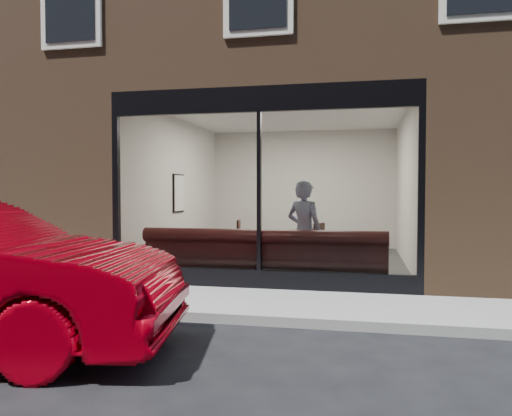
% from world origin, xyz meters
% --- Properties ---
extents(ground, '(120.00, 120.00, 0.00)m').
position_xyz_m(ground, '(0.00, 0.00, 0.00)').
color(ground, black).
rests_on(ground, ground).
extents(sidewalk_near, '(40.00, 2.00, 0.01)m').
position_xyz_m(sidewalk_near, '(0.00, 1.00, 0.01)').
color(sidewalk_near, gray).
rests_on(sidewalk_near, ground).
extents(kerb_near, '(40.00, 0.10, 0.12)m').
position_xyz_m(kerb_near, '(0.00, -0.05, 0.06)').
color(kerb_near, gray).
rests_on(kerb_near, ground).
extents(host_building_pier_left, '(2.50, 12.00, 3.20)m').
position_xyz_m(host_building_pier_left, '(-3.75, 8.00, 1.60)').
color(host_building_pier_left, brown).
rests_on(host_building_pier_left, ground).
extents(host_building_pier_right, '(2.50, 12.00, 3.20)m').
position_xyz_m(host_building_pier_right, '(3.75, 8.00, 1.60)').
color(host_building_pier_right, brown).
rests_on(host_building_pier_right, ground).
extents(host_building_backfill, '(5.00, 6.00, 3.20)m').
position_xyz_m(host_building_backfill, '(0.00, 11.00, 1.60)').
color(host_building_backfill, brown).
rests_on(host_building_backfill, ground).
extents(cafe_floor, '(6.00, 6.00, 0.00)m').
position_xyz_m(cafe_floor, '(0.00, 5.00, 0.02)').
color(cafe_floor, '#2D2D30').
rests_on(cafe_floor, ground).
extents(cafe_ceiling, '(6.00, 6.00, 0.00)m').
position_xyz_m(cafe_ceiling, '(0.00, 5.00, 3.19)').
color(cafe_ceiling, white).
rests_on(cafe_ceiling, host_building_upper).
extents(cafe_wall_back, '(5.00, 0.00, 5.00)m').
position_xyz_m(cafe_wall_back, '(0.00, 7.99, 1.60)').
color(cafe_wall_back, silver).
rests_on(cafe_wall_back, ground).
extents(cafe_wall_left, '(0.00, 6.00, 6.00)m').
position_xyz_m(cafe_wall_left, '(-2.49, 5.00, 1.60)').
color(cafe_wall_left, silver).
rests_on(cafe_wall_left, ground).
extents(cafe_wall_right, '(0.00, 6.00, 6.00)m').
position_xyz_m(cafe_wall_right, '(2.49, 5.00, 1.60)').
color(cafe_wall_right, silver).
rests_on(cafe_wall_right, ground).
extents(storefront_kick, '(5.00, 0.10, 0.30)m').
position_xyz_m(storefront_kick, '(0.00, 2.05, 0.15)').
color(storefront_kick, black).
rests_on(storefront_kick, ground).
extents(storefront_header, '(5.00, 0.10, 0.40)m').
position_xyz_m(storefront_header, '(0.00, 2.05, 3.00)').
color(storefront_header, black).
rests_on(storefront_header, host_building_upper).
extents(storefront_mullion, '(0.06, 0.10, 2.50)m').
position_xyz_m(storefront_mullion, '(0.00, 2.05, 1.55)').
color(storefront_mullion, black).
rests_on(storefront_mullion, storefront_kick).
extents(storefront_glass, '(4.80, 0.00, 4.80)m').
position_xyz_m(storefront_glass, '(0.00, 2.02, 1.55)').
color(storefront_glass, white).
rests_on(storefront_glass, storefront_kick).
extents(banquette, '(4.00, 0.55, 0.45)m').
position_xyz_m(banquette, '(0.00, 2.45, 0.23)').
color(banquette, '#3E1617').
rests_on(banquette, cafe_floor).
extents(person, '(0.74, 0.63, 1.73)m').
position_xyz_m(person, '(0.64, 2.70, 0.87)').
color(person, '#99A9CC').
rests_on(person, cafe_floor).
extents(cafe_table_left, '(0.78, 0.78, 0.04)m').
position_xyz_m(cafe_table_left, '(-1.07, 3.11, 0.74)').
color(cafe_table_left, black).
rests_on(cafe_table_left, cafe_floor).
extents(cafe_table_right, '(0.64, 0.64, 0.04)m').
position_xyz_m(cafe_table_right, '(0.63, 3.72, 0.74)').
color(cafe_table_right, black).
rests_on(cafe_table_right, cafe_floor).
extents(cafe_chair_left, '(0.50, 0.50, 0.04)m').
position_xyz_m(cafe_chair_left, '(-1.11, 4.41, 0.24)').
color(cafe_chair_left, black).
rests_on(cafe_chair_left, cafe_floor).
extents(cafe_chair_right, '(0.54, 0.54, 0.04)m').
position_xyz_m(cafe_chair_right, '(0.64, 3.78, 0.24)').
color(cafe_chair_right, black).
rests_on(cafe_chair_right, cafe_floor).
extents(wall_poster, '(0.02, 0.60, 0.80)m').
position_xyz_m(wall_poster, '(-2.45, 5.02, 1.51)').
color(wall_poster, white).
rests_on(wall_poster, cafe_wall_left).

